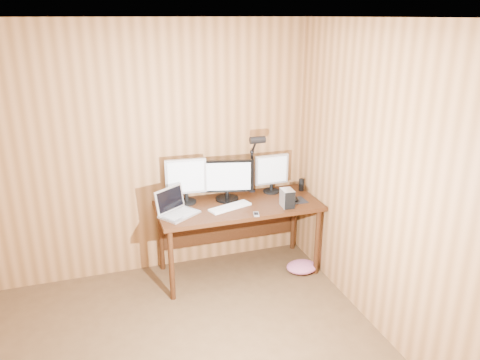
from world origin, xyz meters
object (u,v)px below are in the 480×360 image
monitor_right (272,172)px  desk_lamp (255,156)px  speaker (301,185)px  hard_drive (287,198)px  laptop (175,208)px  desk (236,213)px  monitor_center (227,180)px  monitor_left (186,180)px  phone (256,214)px  keyboard (230,207)px  mouse (295,199)px

monitor_right → desk_lamp: bearing=179.7°
speaker → desk_lamp: desk_lamp is taller
monitor_right → hard_drive: (0.00, -0.41, -0.13)m
laptop → monitor_right: bearing=-21.1°
monitor_right → laptop: 1.11m
desk → monitor_center: (-0.07, 0.08, 0.34)m
monitor_left → monitor_right: size_ratio=1.11×
desk → desk_lamp: (0.24, 0.13, 0.54)m
phone → keyboard: bearing=142.3°
monitor_left → mouse: bearing=-10.2°
monitor_center → speaker: size_ratio=4.05×
phone → desk_lamp: (0.17, 0.51, 0.41)m
desk → hard_drive: (0.43, -0.28, 0.21)m
phone → monitor_left: bearing=152.5°
hard_drive → speaker: hard_drive is taller
monitor_left → keyboard: monitor_left is taller
monitor_left → monitor_right: 0.91m
monitor_left → speaker: bearing=3.3°
keyboard → monitor_left: bearing=126.6°
monitor_center → monitor_right: monitor_center is taller
hard_drive → phone: (-0.36, -0.10, -0.08)m
hard_drive → desk: bearing=150.7°
laptop → keyboard: bearing=-36.7°
hard_drive → phone: hard_drive is taller
keyboard → desk_lamp: desk_lamp is taller
speaker → desk_lamp: 0.62m
speaker → laptop: bearing=-171.9°
speaker → hard_drive: bearing=-131.9°
monitor_right → laptop: (-1.07, -0.25, -0.16)m
monitor_center → monitor_right: (0.50, 0.06, 0.00)m
desk → desk_lamp: bearing=28.8°
desk → keyboard: (-0.11, -0.14, 0.13)m
hard_drive → speaker: (0.32, 0.36, -0.02)m
laptop → keyboard: (0.53, -0.02, -0.05)m
laptop → phone: bearing=-54.2°
monitor_center → monitor_left: 0.41m
desk → laptop: (-0.64, -0.12, 0.18)m
keyboard → speaker: size_ratio=3.44×
mouse → speaker: speaker is taller
mouse → hard_drive: bearing=-149.5°
monitor_left → desk_lamp: size_ratio=0.67×
keyboard → phone: size_ratio=4.12×
monitor_right → desk_lamp: size_ratio=0.60×
monitor_right → keyboard: monitor_right is taller
hard_drive → monitor_left: bearing=159.6°
desk → keyboard: size_ratio=3.57×
monitor_right → desk: bearing=-163.8°
monitor_right → speaker: (0.32, -0.06, -0.15)m
monitor_left → desk_lamp: (0.72, 0.01, 0.18)m
desk_lamp → monitor_left: bearing=-170.1°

